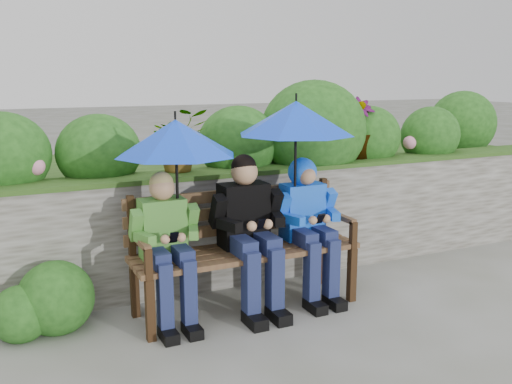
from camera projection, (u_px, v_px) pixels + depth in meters
name	position (u px, v px, depth m)	size (l,w,h in m)	color
ground	(261.00, 310.00, 4.58)	(60.00, 60.00, 0.00)	#5E5F50
garden_backdrop	(186.00, 196.00, 5.82)	(8.03, 2.88, 1.85)	#5B564C
park_bench	(242.00, 240.00, 4.57)	(1.82, 0.53, 0.96)	black
boy_left	(167.00, 241.00, 4.20)	(0.50, 0.58, 1.16)	#4B8B38
boy_middle	(249.00, 226.00, 4.47)	(0.57, 0.66, 1.24)	black
boy_right	(308.00, 216.00, 4.71)	(0.52, 0.63, 1.18)	blue
umbrella_left	(176.00, 138.00, 4.16)	(0.91, 0.91, 0.88)	blue
umbrella_right	(296.00, 118.00, 4.50)	(0.94, 0.94, 0.98)	blue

